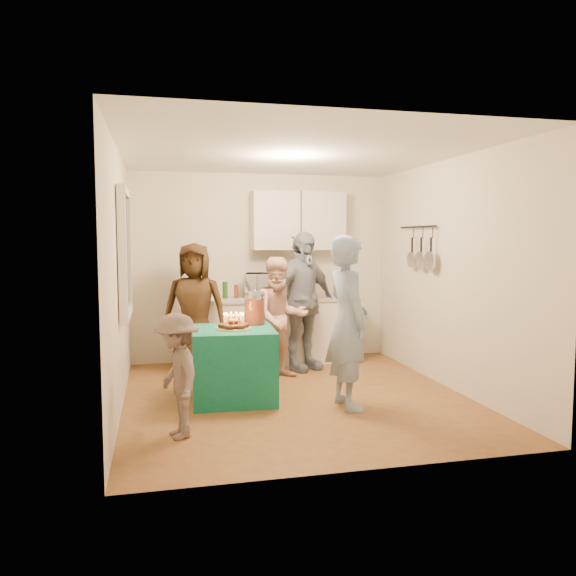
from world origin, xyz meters
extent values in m
plane|color=brown|center=(0.00, 0.00, 0.00)|extent=(4.00, 4.00, 0.00)
plane|color=white|center=(0.00, 0.00, 2.60)|extent=(4.00, 4.00, 0.00)
plane|color=silver|center=(0.00, 2.00, 1.30)|extent=(3.60, 3.60, 0.00)
plane|color=silver|center=(-1.80, 0.00, 1.30)|extent=(4.00, 4.00, 0.00)
plane|color=silver|center=(1.80, 0.00, 1.30)|extent=(4.00, 4.00, 0.00)
cube|color=black|center=(-1.77, 0.30, 1.55)|extent=(0.04, 1.00, 1.20)
cube|color=white|center=(0.20, 1.70, 0.43)|extent=(2.20, 0.58, 0.86)
cube|color=beige|center=(0.20, 1.70, 0.89)|extent=(2.24, 0.62, 0.05)
cube|color=white|center=(0.50, 1.85, 1.95)|extent=(1.30, 0.30, 0.80)
cube|color=black|center=(1.72, 0.70, 1.60)|extent=(0.12, 1.00, 0.60)
imported|color=white|center=(0.03, 1.70, 1.07)|extent=(0.67, 0.53, 0.33)
cube|color=#106E54|center=(-0.66, 0.05, 0.38)|extent=(0.90, 0.90, 0.76)
cylinder|color=red|center=(-0.39, 0.27, 0.93)|extent=(0.22, 0.22, 0.34)
imported|color=#91AED3|center=(0.42, -0.48, 0.87)|extent=(0.47, 0.67, 1.74)
imported|color=brown|center=(-0.98, 1.36, 0.83)|extent=(0.92, 0.72, 1.65)
imported|color=#E38976|center=(0.01, 0.84, 0.74)|extent=(0.79, 0.65, 1.48)
imported|color=#0F1B34|center=(0.39, 1.20, 0.90)|extent=(1.14, 0.86, 1.80)
imported|color=#5F4E4C|center=(-1.28, -0.96, 0.54)|extent=(0.54, 0.76, 1.07)
camera|label=1|loc=(-1.44, -5.76, 1.70)|focal=35.00mm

